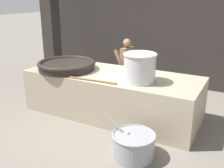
{
  "coord_description": "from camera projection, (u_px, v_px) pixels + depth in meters",
  "views": [
    {
      "loc": [
        2.7,
        -5.0,
        2.66
      ],
      "look_at": [
        0.0,
        0.0,
        0.74
      ],
      "focal_mm": 42.0,
      "sensor_mm": 36.0,
      "label": 1
    }
  ],
  "objects": [
    {
      "name": "back_wall",
      "position": [
        157.0,
        17.0,
        7.97
      ],
      "size": [
        9.15,
        0.24,
        4.1
      ],
      "primitive_type": "cube",
      "color": "#2D2826",
      "rests_on": "ground_plane"
    },
    {
      "name": "support_pillar",
      "position": [
        50.0,
        17.0,
        7.93
      ],
      "size": [
        0.4,
        0.4,
        4.1
      ],
      "primitive_type": "cube",
      "color": "#2D2826",
      "rests_on": "ground_plane"
    },
    {
      "name": "stock_pot",
      "position": [
        140.0,
        67.0,
        5.26
      ],
      "size": [
        0.69,
        0.69,
        0.6
      ],
      "color": "#B7B7BC",
      "rests_on": "hearth_platform"
    },
    {
      "name": "hearth_platform",
      "position": [
        112.0,
        94.0,
        6.07
      ],
      "size": [
        3.97,
        1.53,
        0.98
      ],
      "color": "tan",
      "rests_on": "ground_plane"
    },
    {
      "name": "cook",
      "position": [
        126.0,
        66.0,
        7.07
      ],
      "size": [
        0.4,
        0.6,
        1.59
      ],
      "rotation": [
        0.0,
        0.0,
        3.03
      ],
      "color": "brown",
      "rests_on": "ground_plane"
    },
    {
      "name": "prep_bowl_vegetables",
      "position": [
        134.0,
        144.0,
        4.49
      ],
      "size": [
        0.98,
        0.76,
        0.73
      ],
      "color": "gray",
      "rests_on": "ground_plane"
    },
    {
      "name": "giant_wok_near",
      "position": [
        67.0,
        65.0,
        6.23
      ],
      "size": [
        1.37,
        1.37,
        0.2
      ],
      "color": "black",
      "rests_on": "hearth_platform"
    },
    {
      "name": "ground_plane",
      "position": [
        112.0,
        113.0,
        6.23
      ],
      "size": [
        60.0,
        60.0,
        0.0
      ],
      "primitive_type": "plane",
      "color": "slate"
    },
    {
      "name": "stirring_paddle",
      "position": [
        95.0,
        81.0,
        5.38
      ],
      "size": [
        1.09,
        0.16,
        0.04
      ],
      "rotation": [
        0.0,
        0.0,
        0.08
      ],
      "color": "brown",
      "rests_on": "hearth_platform"
    }
  ]
}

